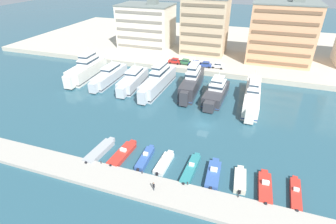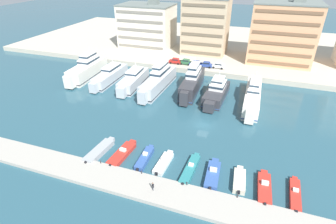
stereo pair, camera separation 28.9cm
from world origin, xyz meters
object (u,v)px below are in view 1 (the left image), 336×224
(yacht_ivory_mid_right, at_px, (252,95))
(car_blue_mid_left, at_px, (195,63))
(car_blue_center_left, at_px, (206,64))
(yacht_silver_center_left, at_px, (158,80))
(motorboat_blue_mid_left, at_px, (145,158))
(motorboat_red_left, at_px, (123,154))
(motorboat_blue_center_right, at_px, (213,174))
(yacht_silver_left, at_px, (109,76))
(car_red_far_left, at_px, (175,61))
(pedestrian_near_edge, at_px, (154,186))
(yacht_charcoal_center, at_px, (192,82))
(yacht_ivory_far_left, at_px, (87,69))
(yacht_silver_mid_left, at_px, (133,80))
(car_green_left, at_px, (185,62))
(car_white_center, at_px, (218,65))
(yacht_charcoal_center_right, at_px, (216,92))
(motorboat_cream_mid_right, at_px, (240,180))
(motorboat_white_center_left, at_px, (164,163))
(motorboat_grey_far_left, at_px, (100,151))
(motorboat_red_far_right, at_px, (296,194))
(motorboat_red_right, at_px, (265,187))
(motorboat_teal_center, at_px, (191,169))

(yacht_ivory_mid_right, xyz_separation_m, car_blue_mid_left, (-19.27, 17.69, 0.47))
(yacht_ivory_mid_right, height_order, car_blue_center_left, yacht_ivory_mid_right)
(yacht_silver_center_left, xyz_separation_m, motorboat_blue_mid_left, (8.75, -30.02, -2.09))
(motorboat_red_left, bearing_deg, motorboat_blue_mid_left, 0.65)
(yacht_ivory_mid_right, xyz_separation_m, motorboat_blue_center_right, (-4.45, -30.08, -1.59))
(yacht_silver_left, height_order, car_blue_center_left, yacht_silver_left)
(yacht_silver_center_left, distance_m, yacht_ivory_mid_right, 25.77)
(car_red_far_left, relative_size, pedestrian_near_edge, 2.59)
(yacht_charcoal_center, bearing_deg, yacht_silver_left, -176.07)
(yacht_ivory_far_left, bearing_deg, motorboat_red_left, -47.64)
(yacht_silver_mid_left, bearing_deg, car_green_left, 60.34)
(yacht_ivory_mid_right, xyz_separation_m, motorboat_red_left, (-21.60, -30.02, -1.70))
(motorboat_red_left, bearing_deg, car_green_left, 91.48)
(motorboat_blue_center_right, bearing_deg, yacht_silver_left, 140.81)
(car_white_center, bearing_deg, yacht_silver_center_left, -127.57)
(yacht_charcoal_center_right, bearing_deg, motorboat_red_left, -113.11)
(yacht_silver_center_left, distance_m, yacht_charcoal_center, 9.55)
(yacht_charcoal_center, height_order, car_green_left, yacht_charcoal_center)
(yacht_ivory_mid_right, bearing_deg, car_red_far_left, 145.94)
(car_blue_center_left, bearing_deg, yacht_ivory_far_left, -153.89)
(car_green_left, bearing_deg, yacht_silver_center_left, -99.20)
(yacht_ivory_mid_right, bearing_deg, motorboat_red_left, -125.74)
(pedestrian_near_edge, bearing_deg, motorboat_red_left, 142.91)
(yacht_silver_left, bearing_deg, pedestrian_near_edge, -51.95)
(motorboat_cream_mid_right, bearing_deg, motorboat_white_center_left, 179.42)
(motorboat_red_left, bearing_deg, motorboat_grey_far_left, -169.83)
(motorboat_blue_center_right, bearing_deg, yacht_charcoal_center_right, 99.06)
(car_blue_mid_left, bearing_deg, motorboat_blue_mid_left, -87.29)
(yacht_silver_left, xyz_separation_m, pedestrian_near_edge, (28.95, -37.00, -0.30))
(yacht_silver_left, height_order, pedestrian_near_edge, yacht_silver_left)
(yacht_ivory_mid_right, relative_size, motorboat_red_far_right, 2.91)
(yacht_ivory_mid_right, distance_m, motorboat_red_right, 30.69)
(yacht_silver_center_left, height_order, yacht_ivory_mid_right, yacht_silver_center_left)
(car_blue_mid_left, bearing_deg, motorboat_cream_mid_right, -68.09)
(yacht_ivory_mid_right, height_order, motorboat_blue_center_right, yacht_ivory_mid_right)
(yacht_silver_left, distance_m, motorboat_red_left, 36.26)
(yacht_ivory_mid_right, height_order, motorboat_white_center_left, yacht_ivory_mid_right)
(motorboat_blue_center_right, distance_m, pedestrian_near_edge, 10.64)
(motorboat_red_right, bearing_deg, pedestrian_near_edge, -158.82)
(motorboat_grey_far_left, bearing_deg, car_green_left, 86.30)
(yacht_silver_left, relative_size, motorboat_red_right, 2.41)
(motorboat_grey_far_left, bearing_deg, car_white_center, 73.86)
(motorboat_blue_mid_left, xyz_separation_m, car_white_center, (5.19, 48.13, 2.06))
(car_green_left, bearing_deg, car_blue_mid_left, -6.70)
(motorboat_white_center_left, bearing_deg, yacht_charcoal_center, 95.47)
(motorboat_red_left, bearing_deg, yacht_ivory_far_left, 132.36)
(motorboat_red_left, xyz_separation_m, motorboat_teal_center, (13.19, -0.02, 0.04))
(yacht_ivory_far_left, distance_m, motorboat_blue_center_right, 55.25)
(yacht_charcoal_center_right, xyz_separation_m, yacht_ivory_mid_right, (9.13, 0.79, 0.16))
(motorboat_white_center_left, xyz_separation_m, pedestrian_near_edge, (0.72, -6.90, 1.21))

